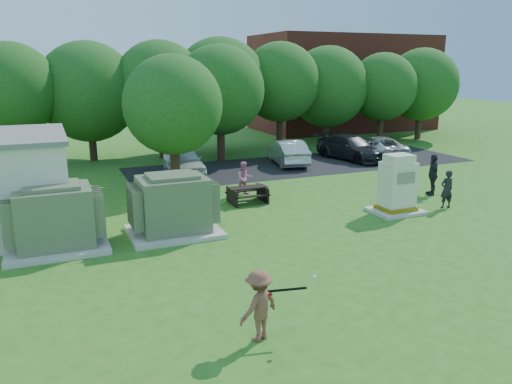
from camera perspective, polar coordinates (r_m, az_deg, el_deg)
name	(u,v)px	position (r m, az deg, el deg)	size (l,w,h in m)	color
ground	(311,269)	(14.23, 6.34, -8.78)	(120.00, 120.00, 0.00)	#2D6619
brick_building	(343,83)	(45.55, 9.89, 12.17)	(15.00, 8.00, 8.00)	maroon
parking_strip	(304,164)	(28.84, 5.50, 3.16)	(20.00, 6.00, 0.01)	#232326
transformer_left	(55,219)	(16.53, -21.99, -2.88)	(3.00, 2.40, 2.07)	beige
transformer_right	(173,206)	(16.94, -9.43, -1.61)	(3.00, 2.40, 2.07)	beige
generator_cabinet	(397,188)	(19.87, 15.83, 0.49)	(1.87, 1.53, 2.28)	beige
picnic_table	(248,193)	(20.64, -0.98, -0.09)	(1.59, 1.19, 0.68)	black
batter	(259,306)	(10.51, 0.34, -12.85)	(0.99, 0.57, 1.53)	brown
person_by_generator	(447,189)	(21.22, 20.97, 0.29)	(0.56, 0.37, 1.53)	black
person_at_picnic	(245,178)	(21.86, -1.32, 1.58)	(0.72, 0.56, 1.48)	pink
person_walking_right	(433,175)	(23.14, 19.55, 1.89)	(1.06, 0.44, 1.81)	#242328
car_white	(184,161)	(26.17, -8.27, 3.54)	(1.73, 4.29, 1.46)	silver
car_silver_a	(288,152)	(28.77, 3.63, 4.60)	(1.51, 4.32, 1.42)	#B5B4BA
car_dark	(351,148)	(30.70, 10.83, 4.99)	(2.00, 4.91, 1.43)	black
car_silver_b	(378,147)	(31.70, 13.79, 5.02)	(2.19, 4.74, 1.32)	#B2B2B7
batting_equipment	(287,288)	(10.58, 3.61, -10.95)	(1.17, 0.36, 0.36)	black
tree_row	(190,89)	(31.03, -7.61, 11.61)	(41.30, 13.30, 7.30)	#47301E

